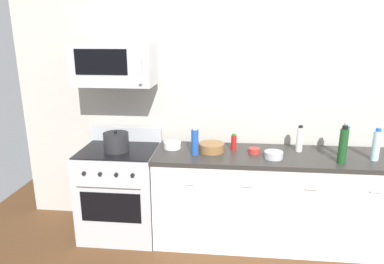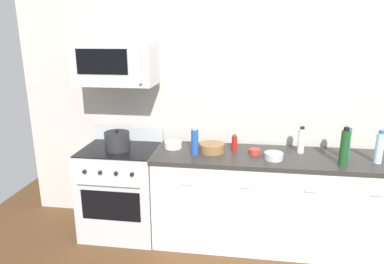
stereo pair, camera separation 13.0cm
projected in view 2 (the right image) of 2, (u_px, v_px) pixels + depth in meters
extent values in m
plane|color=brown|center=(271.00, 241.00, 3.47)|extent=(6.51, 6.51, 0.00)
cube|color=#B7B2A8|center=(276.00, 102.00, 3.49)|extent=(5.42, 0.10, 2.70)
cube|color=white|center=(274.00, 202.00, 3.35)|extent=(2.30, 0.62, 0.88)
cube|color=#2D2B28|center=(277.00, 158.00, 3.22)|extent=(2.33, 0.65, 0.04)
cube|color=black|center=(274.00, 254.00, 3.19)|extent=(2.30, 0.02, 0.10)
cylinder|color=silver|center=(187.00, 184.00, 3.07)|extent=(0.10, 0.02, 0.02)
cylinder|color=silver|center=(248.00, 188.00, 3.00)|extent=(0.10, 0.02, 0.02)
cylinder|color=silver|center=(311.00, 192.00, 2.93)|extent=(0.10, 0.02, 0.02)
cylinder|color=silver|center=(378.00, 196.00, 2.86)|extent=(0.10, 0.02, 0.02)
cube|color=#B7BABF|center=(122.00, 191.00, 3.55)|extent=(0.76, 0.64, 0.91)
cube|color=black|center=(111.00, 206.00, 3.25)|extent=(0.58, 0.01, 0.30)
cylinder|color=#B7BABF|center=(108.00, 185.00, 3.15)|extent=(0.61, 0.02, 0.02)
cube|color=#B7BABF|center=(128.00, 134.00, 3.68)|extent=(0.76, 0.06, 0.16)
cube|color=black|center=(120.00, 149.00, 3.43)|extent=(0.73, 0.61, 0.01)
cylinder|color=black|center=(84.00, 172.00, 3.18)|extent=(0.04, 0.02, 0.04)
cylinder|color=black|center=(100.00, 173.00, 3.16)|extent=(0.04, 0.02, 0.04)
cylinder|color=black|center=(116.00, 173.00, 3.14)|extent=(0.04, 0.02, 0.04)
cylinder|color=black|center=(132.00, 174.00, 3.12)|extent=(0.04, 0.02, 0.04)
cube|color=#B7BABF|center=(116.00, 64.00, 3.25)|extent=(0.74, 0.40, 0.40)
cube|color=black|center=(102.00, 62.00, 3.05)|extent=(0.48, 0.01, 0.22)
cube|color=#B7BABF|center=(140.00, 66.00, 3.00)|extent=(0.02, 0.04, 0.30)
cylinder|color=#B21914|center=(234.00, 143.00, 3.34)|extent=(0.05, 0.05, 0.15)
cylinder|color=#19721E|center=(235.00, 135.00, 3.32)|extent=(0.03, 0.03, 0.01)
cylinder|color=silver|center=(301.00, 141.00, 3.27)|extent=(0.06, 0.06, 0.24)
cylinder|color=black|center=(302.00, 128.00, 3.23)|extent=(0.04, 0.04, 0.02)
cylinder|color=#19471E|center=(344.00, 148.00, 2.94)|extent=(0.07, 0.07, 0.31)
cylinder|color=black|center=(347.00, 129.00, 2.89)|extent=(0.05, 0.05, 0.03)
cylinder|color=#197F7A|center=(347.00, 143.00, 3.09)|extent=(0.07, 0.07, 0.30)
cylinder|color=beige|center=(349.00, 126.00, 3.04)|extent=(0.04, 0.04, 0.03)
cylinder|color=silver|center=(379.00, 148.00, 3.00)|extent=(0.07, 0.07, 0.27)
cylinder|color=blue|center=(382.00, 132.00, 2.96)|extent=(0.05, 0.05, 0.03)
cylinder|color=#1E4CA5|center=(195.00, 142.00, 3.21)|extent=(0.07, 0.07, 0.24)
cylinder|color=silver|center=(195.00, 128.00, 3.18)|extent=(0.04, 0.04, 0.02)
cylinder|color=white|center=(173.00, 145.00, 3.43)|extent=(0.17, 0.17, 0.07)
torus|color=white|center=(173.00, 142.00, 3.42)|extent=(0.17, 0.17, 0.01)
cylinder|color=white|center=(173.00, 147.00, 3.44)|extent=(0.10, 0.10, 0.01)
cylinder|color=brown|center=(212.00, 148.00, 3.31)|extent=(0.25, 0.25, 0.08)
torus|color=brown|center=(212.00, 144.00, 3.30)|extent=(0.25, 0.25, 0.01)
cylinder|color=brown|center=(212.00, 151.00, 3.32)|extent=(0.14, 0.14, 0.01)
cylinder|color=#B2B5BA|center=(274.00, 156.00, 3.11)|extent=(0.17, 0.17, 0.06)
torus|color=#B2B5BA|center=(274.00, 153.00, 3.11)|extent=(0.17, 0.17, 0.01)
cylinder|color=#B2B5BA|center=(273.00, 159.00, 3.12)|extent=(0.09, 0.09, 0.01)
cylinder|color=#B72D28|center=(255.00, 151.00, 3.26)|extent=(0.11, 0.11, 0.05)
torus|color=#B72D28|center=(255.00, 149.00, 3.25)|extent=(0.11, 0.11, 0.01)
cylinder|color=#B72D28|center=(255.00, 154.00, 3.26)|extent=(0.06, 0.06, 0.01)
cylinder|color=#262628|center=(117.00, 141.00, 3.35)|extent=(0.24, 0.24, 0.18)
sphere|color=black|center=(117.00, 131.00, 3.33)|extent=(0.04, 0.04, 0.04)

